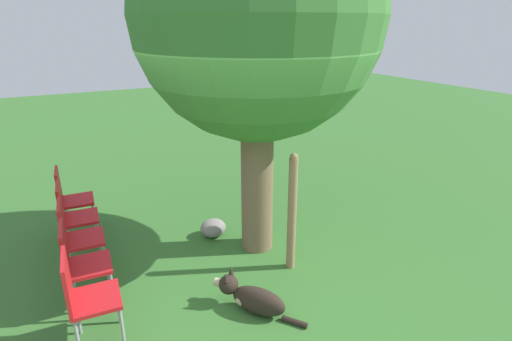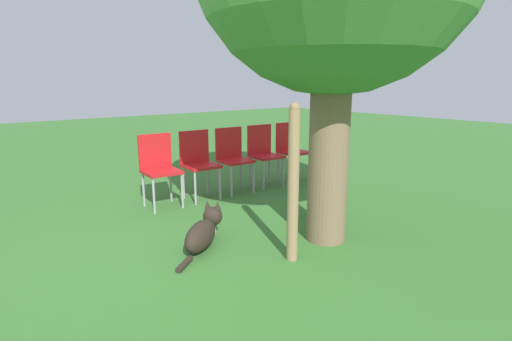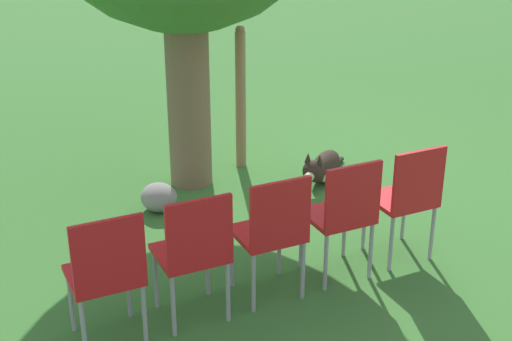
{
  "view_description": "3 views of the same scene",
  "coord_description": "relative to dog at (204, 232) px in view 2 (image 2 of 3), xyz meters",
  "views": [
    {
      "loc": [
        -1.67,
        -3.17,
        2.77
      ],
      "look_at": [
        0.5,
        1.04,
        1.0
      ],
      "focal_mm": 28.0,
      "sensor_mm": 36.0,
      "label": 1
    },
    {
      "loc": [
        3.04,
        -2.11,
        1.62
      ],
      "look_at": [
        -0.86,
        1.01,
        0.49
      ],
      "focal_mm": 28.0,
      "sensor_mm": 36.0,
      "label": 2
    },
    {
      "loc": [
        -5.37,
        3.39,
        2.81
      ],
      "look_at": [
        -0.9,
        0.92,
        0.63
      ],
      "focal_mm": 50.0,
      "sensor_mm": 36.0,
      "label": 3
    }
  ],
  "objects": [
    {
      "name": "red_chair_4",
      "position": [
        -1.47,
        2.57,
        0.4
      ],
      "size": [
        0.45,
        0.46,
        0.94
      ],
      "rotation": [
        0.0,
        0.0,
        -0.06
      ],
      "color": "red",
      "rests_on": "ground_plane"
    },
    {
      "name": "red_chair_0",
      "position": [
        -1.5,
        0.26,
        0.4
      ],
      "size": [
        0.45,
        0.46,
        0.94
      ],
      "rotation": [
        0.0,
        0.0,
        -0.06
      ],
      "color": "red",
      "rests_on": "ground_plane"
    },
    {
      "name": "dog",
      "position": [
        0.0,
        0.0,
        0.0
      ],
      "size": [
        0.68,
        0.86,
        0.4
      ],
      "rotation": [
        0.0,
        0.0,
        2.21
      ],
      "color": "#2D231C",
      "rests_on": "ground_plane"
    },
    {
      "name": "garden_rock",
      "position": [
        0.21,
        1.59,
        -0.03
      ],
      "size": [
        0.35,
        0.31,
        0.25
      ],
      "color": "gray",
      "rests_on": "ground_plane"
    },
    {
      "name": "ground_plane",
      "position": [
        0.19,
        0.19,
        -0.16
      ],
      "size": [
        30.0,
        30.0,
        0.0
      ],
      "primitive_type": "plane",
      "color": "#38702D"
    },
    {
      "name": "fence_post",
      "position": [
        0.76,
        0.48,
        0.57
      ],
      "size": [
        0.1,
        0.1,
        1.44
      ],
      "color": "#937551",
      "rests_on": "ground_plane"
    },
    {
      "name": "red_chair_1",
      "position": [
        -1.49,
        0.84,
        0.4
      ],
      "size": [
        0.45,
        0.46,
        0.94
      ],
      "rotation": [
        0.0,
        0.0,
        -0.06
      ],
      "color": "red",
      "rests_on": "ground_plane"
    },
    {
      "name": "red_chair_2",
      "position": [
        -1.48,
        1.42,
        0.4
      ],
      "size": [
        0.45,
        0.46,
        0.94
      ],
      "rotation": [
        0.0,
        0.0,
        -0.06
      ],
      "color": "red",
      "rests_on": "ground_plane"
    },
    {
      "name": "red_chair_3",
      "position": [
        -1.48,
        1.99,
        0.4
      ],
      "size": [
        0.45,
        0.46,
        0.94
      ],
      "rotation": [
        0.0,
        0.0,
        -0.06
      ],
      "color": "red",
      "rests_on": "ground_plane"
    }
  ]
}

